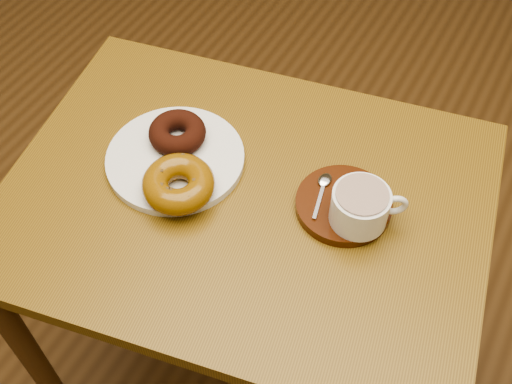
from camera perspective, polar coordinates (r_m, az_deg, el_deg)
The scene contains 8 objects.
ground at distance 1.78m, azimuth 11.60°, elevation -12.74°, with size 6.00×6.00×0.00m, color brown.
cafe_table at distance 1.15m, azimuth -0.87°, elevation -3.85°, with size 0.89×0.73×0.74m.
donut_plate at distance 1.10m, azimuth -7.18°, elevation 2.97°, with size 0.24×0.24×0.01m, color white.
donut_cinnamon at distance 1.11m, azimuth -7.01°, elevation 5.27°, with size 0.10×0.10×0.04m, color black.
donut_caramel at distance 1.03m, azimuth -6.91°, elevation 0.73°, with size 0.14×0.14×0.04m.
saucer at distance 1.04m, azimuth 7.78°, elevation -1.14°, with size 0.16×0.16×0.02m, color #381707.
coffee_cup at distance 0.99m, azimuth 9.32°, elevation -1.27°, with size 0.11×0.09×0.06m.
teaspoon at distance 1.05m, azimuth 6.04°, elevation 0.72°, with size 0.03×0.09×0.01m.
Camera 1 is at (0.04, -0.81, 1.58)m, focal length 45.00 mm.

